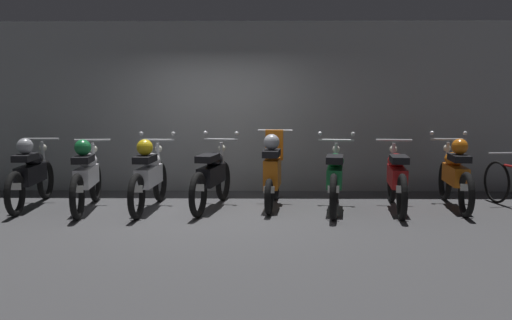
# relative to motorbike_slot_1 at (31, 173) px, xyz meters

# --- Properties ---
(ground_plane) EXTENTS (80.00, 80.00, 0.00)m
(ground_plane) POSITION_rel_motorbike_slot_1_xyz_m (2.80, -0.47, -0.53)
(ground_plane) COLOR #424244
(back_wall) EXTENTS (16.00, 0.30, 3.02)m
(back_wall) POSITION_rel_motorbike_slot_1_xyz_m (2.80, 1.60, 0.98)
(back_wall) COLOR gray
(back_wall) RESTS_ON ground
(motorbike_slot_1) EXTENTS (0.56, 1.95, 1.08)m
(motorbike_slot_1) POSITION_rel_motorbike_slot_1_xyz_m (0.00, 0.00, 0.00)
(motorbike_slot_1) COLOR black
(motorbike_slot_1) RESTS_ON ground
(motorbike_slot_2) EXTENTS (0.56, 1.95, 1.08)m
(motorbike_slot_2) POSITION_rel_motorbike_slot_1_xyz_m (0.93, -0.21, 0.00)
(motorbike_slot_2) COLOR black
(motorbike_slot_2) RESTS_ON ground
(motorbike_slot_3) EXTENTS (0.59, 1.95, 1.15)m
(motorbike_slot_3) POSITION_rel_motorbike_slot_1_xyz_m (1.87, -0.17, 0.00)
(motorbike_slot_3) COLOR black
(motorbike_slot_3) RESTS_ON ground
(motorbike_slot_4) EXTENTS (0.63, 1.93, 1.15)m
(motorbike_slot_4) POSITION_rel_motorbike_slot_1_xyz_m (2.80, -0.04, -0.03)
(motorbike_slot_4) COLOR black
(motorbike_slot_4) RESTS_ON ground
(motorbike_slot_5) EXTENTS (0.56, 1.68, 1.18)m
(motorbike_slot_5) POSITION_rel_motorbike_slot_1_xyz_m (3.73, 0.07, 0.04)
(motorbike_slot_5) COLOR black
(motorbike_slot_5) RESTS_ON ground
(motorbike_slot_6) EXTENTS (0.58, 1.94, 1.15)m
(motorbike_slot_6) POSITION_rel_motorbike_slot_1_xyz_m (4.67, -0.15, -0.03)
(motorbike_slot_6) COLOR black
(motorbike_slot_6) RESTS_ON ground
(motorbike_slot_7) EXTENTS (0.56, 1.95, 1.03)m
(motorbike_slot_7) POSITION_rel_motorbike_slot_1_xyz_m (5.60, -0.14, -0.04)
(motorbike_slot_7) COLOR black
(motorbike_slot_7) RESTS_ON ground
(motorbike_slot_8) EXTENTS (0.59, 1.95, 1.15)m
(motorbike_slot_8) POSITION_rel_motorbike_slot_1_xyz_m (6.53, 0.02, 0.00)
(motorbike_slot_8) COLOR black
(motorbike_slot_8) RESTS_ON ground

